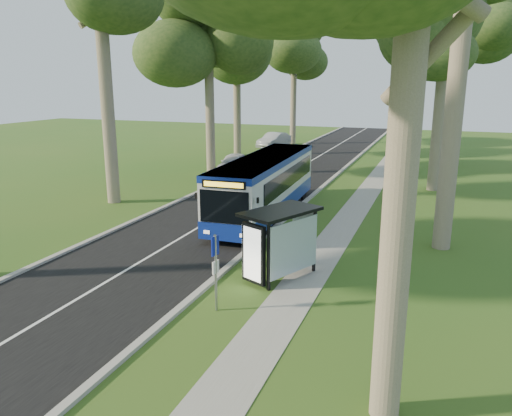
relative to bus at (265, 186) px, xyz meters
The scene contains 17 objects.
ground 8.60m from the bus, 81.29° to the right, with size 120.00×120.00×0.00m, color #2F5A1C.
road 3.18m from the bus, 143.50° to the left, with size 7.00×100.00×0.02m, color black.
kerb_east 2.58m from the bus, 52.04° to the left, with size 0.25×100.00×0.12m, color #9E9B93.
kerb_west 6.14m from the bus, 163.98° to the left, with size 0.25×100.00×0.12m, color #9E9B93.
centre_line 3.17m from the bus, 143.50° to the left, with size 0.12×100.00×0.01m, color white.
footpath 4.85m from the bus, 20.98° to the left, with size 1.50×100.00×0.02m, color gray.
bus is the anchor object (origin of this frame).
bus_stop_sign 11.37m from the bus, 78.09° to the right, with size 0.12×0.34×2.45m.
bus_shelter 8.89m from the bus, 67.02° to the right, with size 2.63×3.29×2.49m.
litter_bin 5.44m from the bus, 63.53° to the right, with size 0.52×0.52×0.91m.
car_white 12.89m from the bus, 120.37° to the left, with size 1.71×4.24×1.44m, color silver.
car_silver 26.91m from the bus, 107.48° to the left, with size 1.67×4.80×1.58m, color #A4A7AC.
tree_west_c 15.44m from the bus, 128.68° to the left, with size 5.20×5.20×14.65m.
tree_west_d 24.17m from the bus, 116.33° to the left, with size 5.20×5.20×15.90m.
tree_west_e 31.71m from the bus, 103.69° to the left, with size 5.20×5.20×13.79m.
tree_east_c 15.53m from the bus, 50.03° to the left, with size 5.20×5.20×14.43m.
tree_east_d 25.68m from the bus, 66.79° to the left, with size 5.20×5.20×15.97m.
Camera 1 is at (7.17, -15.61, 6.92)m, focal length 35.00 mm.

